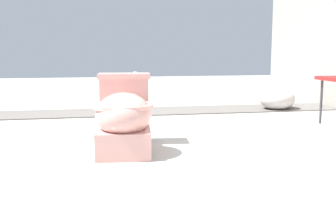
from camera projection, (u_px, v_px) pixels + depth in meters
name	position (u px, v px, depth m)	size (l,w,h in m)	color
ground_plane	(126.00, 142.00, 2.89)	(14.00, 14.00, 0.00)	#A8A59E
gravel_strip	(162.00, 111.00, 4.31)	(0.56, 8.00, 0.01)	#605B56
toilet	(124.00, 118.00, 2.62)	(0.66, 0.43, 0.52)	#E09E93
boulder_near	(279.00, 101.00, 4.53)	(0.29, 0.27, 0.18)	gray
boulder_far	(277.00, 99.00, 4.42)	(0.42, 0.34, 0.24)	#B7B2AD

